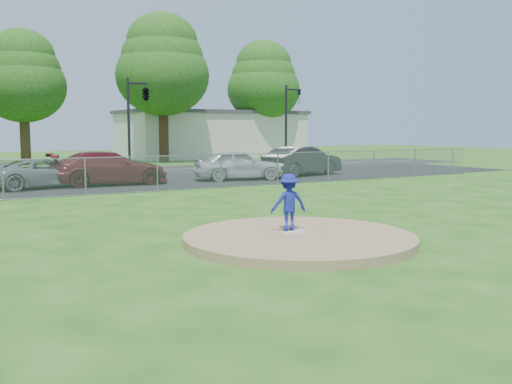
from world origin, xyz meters
The scene contains 17 objects.
ground centered at (0.00, 10.00, 0.00)m, with size 120.00×120.00×0.00m, color #204F11.
pitchers_mound centered at (0.00, 0.00, 0.10)m, with size 5.40×5.40×0.20m, color #917450.
pitching_rubber centered at (0.00, 0.20, 0.22)m, with size 0.60×0.15×0.04m, color white.
chain_link_fence centered at (0.00, 12.00, 0.75)m, with size 40.00×0.06×1.50m, color gray.
parking_lot centered at (0.00, 16.50, 0.01)m, with size 50.00×8.00×0.01m, color black.
street centered at (0.00, 24.00, 0.00)m, with size 60.00×7.00×0.01m, color #232326.
commercial_building centered at (16.00, 38.00, 2.16)m, with size 16.40×9.40×4.30m.
tree_center centered at (-1.00, 34.00, 6.47)m, with size 6.16×6.16×9.84m.
tree_right centered at (9.00, 32.00, 7.65)m, with size 7.28×7.28×11.63m.
tree_far_right centered at (20.00, 35.00, 7.06)m, with size 6.72×6.72×10.74m.
traffic_signal_center centered at (3.97, 22.00, 4.61)m, with size 1.42×2.48×5.60m.
traffic_signal_right centered at (14.24, 22.00, 3.36)m, with size 1.28×0.20×5.60m.
pitcher centered at (0.06, 0.55, 0.89)m, with size 0.89×0.51×1.37m, color navy.
parked_car_gray centered at (-2.85, 15.99, 0.66)m, with size 2.17×4.71×1.31m, color gray.
parked_car_darkred centered at (0.03, 15.80, 0.80)m, with size 2.21×5.45×1.58m, color maroon.
parked_car_pearl centered at (6.59, 15.12, 0.79)m, with size 1.85×4.60×1.57m, color silver.
parked_car_charcoal centered at (11.00, 15.70, 0.84)m, with size 1.75×5.02×1.65m, color #29292C.
Camera 1 is at (-7.44, -10.79, 2.65)m, focal length 40.00 mm.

